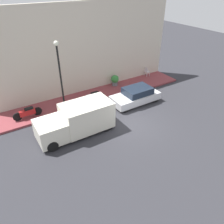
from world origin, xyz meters
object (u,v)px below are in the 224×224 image
object	(u,v)px
streetlamp	(60,69)
parked_car	(136,96)
scooter_silver	(93,97)
potted_plant	(115,80)
motorcycle_red	(28,112)
delivery_van	(76,120)
cafe_chair	(147,71)

from	to	relation	value
streetlamp	parked_car	bearing A→B (deg)	-105.98
scooter_silver	potted_plant	xyz separation A→B (m)	(1.70, -3.09, 0.06)
scooter_silver	streetlamp	bearing A→B (deg)	91.53
parked_car	scooter_silver	xyz separation A→B (m)	(1.59, 2.93, -0.00)
motorcycle_red	streetlamp	world-z (taller)	streetlamp
motorcycle_red	potted_plant	xyz separation A→B (m)	(1.22, -7.98, 0.10)
scooter_silver	parked_car	bearing A→B (deg)	-118.49
delivery_van	scooter_silver	xyz separation A→B (m)	(2.72, -2.62, -0.36)
motorcycle_red	cafe_chair	size ratio (longest dim) A/B	2.19
scooter_silver	motorcycle_red	size ratio (longest dim) A/B	1.00
parked_car	cafe_chair	xyz separation A→B (m)	(3.43, -3.95, 0.05)
motorcycle_red	delivery_van	bearing A→B (deg)	-144.68
streetlamp	cafe_chair	xyz separation A→B (m)	(1.91, -9.27, -2.72)
potted_plant	parked_car	bearing A→B (deg)	177.26
delivery_van	potted_plant	distance (m)	7.23
scooter_silver	motorcycle_red	bearing A→B (deg)	84.39
parked_car	scooter_silver	bearing A→B (deg)	61.51
streetlamp	motorcycle_red	bearing A→B (deg)	77.70
scooter_silver	cafe_chair	world-z (taller)	cafe_chair
parked_car	streetlamp	world-z (taller)	streetlamp
streetlamp	cafe_chair	size ratio (longest dim) A/B	5.65
delivery_van	potted_plant	size ratio (longest dim) A/B	5.02
motorcycle_red	potted_plant	bearing A→B (deg)	-81.32
streetlamp	potted_plant	xyz separation A→B (m)	(1.76, -5.48, -2.72)
parked_car	scooter_silver	size ratio (longest dim) A/B	1.94
delivery_van	scooter_silver	size ratio (longest dim) A/B	2.42
parked_car	scooter_silver	distance (m)	3.33
potted_plant	cafe_chair	size ratio (longest dim) A/B	1.06
delivery_van	streetlamp	xyz separation A→B (m)	(2.66, -0.23, 2.41)
parked_car	delivery_van	size ratio (longest dim) A/B	0.80
cafe_chair	scooter_silver	bearing A→B (deg)	105.01
motorcycle_red	potted_plant	distance (m)	8.07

